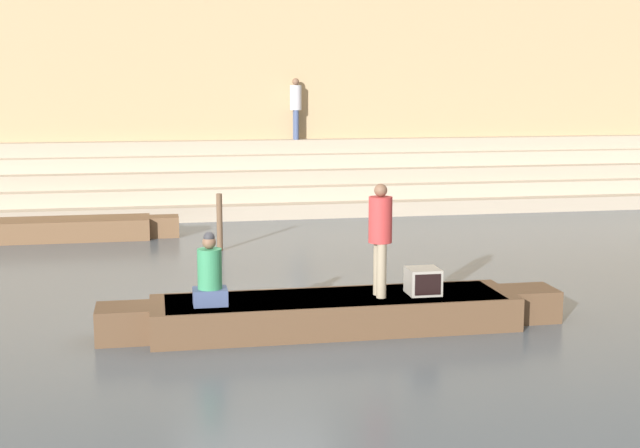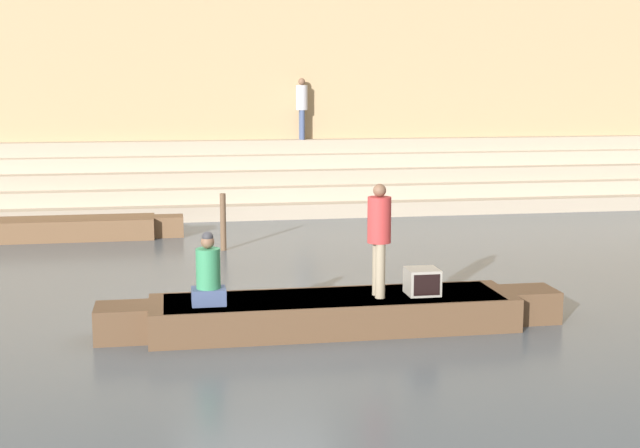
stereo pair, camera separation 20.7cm
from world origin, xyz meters
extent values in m
plane|color=#4C5660|center=(0.00, 0.00, 0.00)|extent=(120.00, 120.00, 0.00)
cube|color=tan|center=(0.00, 10.89, 0.19)|extent=(36.00, 2.76, 0.39)
cube|color=#B2A28D|center=(0.00, 11.16, 0.58)|extent=(36.00, 2.21, 0.39)
cube|color=tan|center=(0.00, 11.44, 0.97)|extent=(36.00, 1.66, 0.39)
cube|color=#B2A28D|center=(0.00, 11.72, 1.36)|extent=(36.00, 1.10, 0.39)
cube|color=tan|center=(0.00, 11.99, 1.75)|extent=(36.00, 0.55, 0.39)
cube|color=tan|center=(0.00, 12.87, 3.28)|extent=(34.20, 1.20, 6.56)
cube|color=brown|center=(0.00, 12.25, 0.30)|extent=(34.20, 0.12, 0.60)
cube|color=brown|center=(1.09, -0.89, 0.25)|extent=(5.41, 1.33, 0.50)
cube|color=tan|center=(1.09, -0.89, 0.47)|extent=(4.97, 1.23, 0.05)
cube|color=brown|center=(4.17, -0.89, 0.25)|extent=(0.76, 0.73, 0.50)
cube|color=brown|center=(-1.99, -0.89, 0.25)|extent=(0.76, 0.73, 0.50)
cylinder|color=olive|center=(0.28, -0.12, 0.40)|extent=(2.51, 0.04, 0.04)
cylinder|color=gray|center=(1.75, -0.88, 0.90)|extent=(0.15, 0.15, 0.81)
cylinder|color=gray|center=(1.75, -1.07, 0.90)|extent=(0.15, 0.15, 0.81)
cylinder|color=#B23333|center=(1.75, -0.97, 1.65)|extent=(0.35, 0.35, 0.68)
sphere|color=brown|center=(1.75, -0.97, 2.08)|extent=(0.19, 0.19, 0.19)
cube|color=#3D4C75|center=(-0.75, -1.02, 0.61)|extent=(0.49, 0.38, 0.24)
cylinder|color=#338456|center=(-0.75, -1.02, 1.02)|extent=(0.35, 0.35, 0.58)
sphere|color=brown|center=(-0.75, -1.02, 1.40)|extent=(0.19, 0.19, 0.19)
sphere|color=#333338|center=(-0.75, -1.02, 1.47)|extent=(0.16, 0.16, 0.16)
cube|color=#9E998E|center=(2.43, -0.95, 0.69)|extent=(0.47, 0.47, 0.39)
cube|color=black|center=(2.43, -1.19, 0.69)|extent=(0.39, 0.02, 0.31)
cube|color=brown|center=(-4.05, 7.59, 0.24)|extent=(4.83, 1.10, 0.48)
cube|color=tan|center=(-4.05, 7.59, 0.46)|extent=(4.44, 1.00, 0.05)
cube|color=brown|center=(-1.30, 7.59, 0.24)|extent=(0.68, 0.61, 0.48)
cylinder|color=brown|center=(-0.14, 5.58, 0.62)|extent=(0.13, 0.13, 1.24)
cylinder|color=#3D4C75|center=(2.56, 12.08, 2.37)|extent=(0.14, 0.14, 0.85)
cylinder|color=#3D4C75|center=(2.56, 11.90, 2.37)|extent=(0.14, 0.14, 0.85)
cylinder|color=#B2B2BC|center=(2.56, 11.99, 3.15)|extent=(0.33, 0.33, 0.71)
sphere|color=brown|center=(2.56, 11.99, 3.60)|extent=(0.20, 0.20, 0.20)
camera|label=1|loc=(-1.48, -13.46, 3.69)|focal=50.00mm
camera|label=2|loc=(-1.28, -13.50, 3.69)|focal=50.00mm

